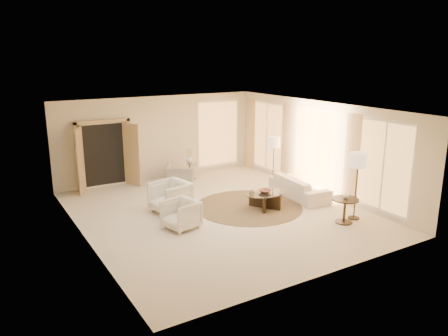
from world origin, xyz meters
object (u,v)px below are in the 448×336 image
floor_lamp_near (274,144)px  bowl (265,191)px  side_table (190,169)px  armchair_left (170,196)px  sofa (299,187)px  accent_chair (180,171)px  floor_lamp_far (358,163)px  side_vase (190,160)px  armchair_right (181,213)px  end_table (345,206)px  end_vase (346,196)px  coffee_table (265,198)px

floor_lamp_near → bowl: (-1.50, -1.60, -0.87)m
side_table → armchair_left: bearing=-125.9°
armchair_left → bowl: 2.58m
sofa → accent_chair: (-2.42, 3.11, 0.10)m
sofa → floor_lamp_far: (0.05, -2.12, 1.18)m
accent_chair → side_vase: (0.50, 0.28, 0.27)m
side_table → bowl: side_table is taller
armchair_right → floor_lamp_far: floor_lamp_far is taller
sofa → end_table: size_ratio=3.14×
sofa → bowl: (-1.47, -0.29, 0.18)m
floor_lamp_near → end_vase: floor_lamp_near is taller
armchair_left → floor_lamp_far: floor_lamp_far is taller
side_table → floor_lamp_near: (1.95, -2.08, 1.03)m
floor_lamp_far → side_vase: size_ratio=6.66×
armchair_right → accent_chair: bearing=141.9°
floor_lamp_far → coffee_table: bearing=129.6°
accent_chair → floor_lamp_far: (2.46, -5.24, 1.07)m
accent_chair → side_vase: 0.63m
end_table → side_table: size_ratio=1.21×
armchair_left → end_table: size_ratio=1.38×
end_table → coffee_table: bearing=119.5°
end_table → side_vase: 5.80m
armchair_right → coffee_table: armchair_right is taller
armchair_left → floor_lamp_near: (3.85, 0.54, 0.90)m
sofa → coffee_table: size_ratio=1.62×
coffee_table → floor_lamp_far: 2.66m
floor_lamp_far → armchair_left: bearing=143.2°
armchair_left → side_vase: bearing=132.8°
floor_lamp_far → floor_lamp_near: bearing=90.2°
floor_lamp_far → end_vase: 0.89m
armchair_right → accent_chair: size_ratio=0.82×
side_vase → side_table: bearing=0.0°
end_table → side_table: 5.80m
floor_lamp_near → side_vase: size_ratio=6.13×
floor_lamp_far → bowl: floor_lamp_far is taller
floor_lamp_near → armchair_left: bearing=-172.0°
sofa → floor_lamp_far: size_ratio=1.21×
armchair_left → end_table: armchair_left is taller
armchair_left → end_vase: size_ratio=5.91×
coffee_table → end_table: (1.08, -1.90, 0.15)m
end_table → accent_chair: bearing=110.9°
armchair_right → coffee_table: 2.60m
armchair_right → side_table: 4.36m
sofa → bowl: bearing=106.9°
accent_chair → end_vase: accent_chair is taller
floor_lamp_far → side_table: bearing=109.6°
end_vase → side_vase: bearing=105.3°
floor_lamp_near → floor_lamp_far: 3.44m
side_vase → armchair_right: bearing=-119.5°
accent_chair → end_table: accent_chair is taller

